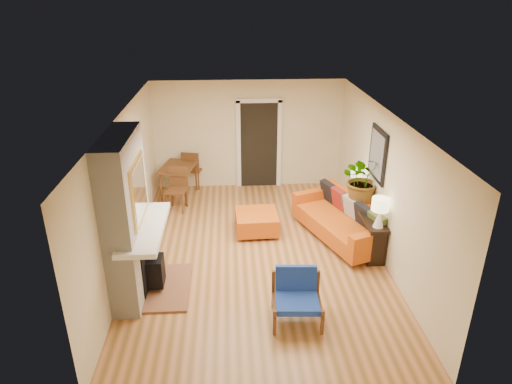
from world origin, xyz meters
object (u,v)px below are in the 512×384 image
lamp_near (380,209)px  houseplant (364,179)px  dining_table (182,173)px  sofa (344,220)px  ottoman (257,221)px  blue_chair (297,293)px  lamp_far (358,178)px  console_table (365,215)px

lamp_near → houseplant: (-0.01, 1.00, 0.15)m
dining_table → houseplant: houseplant is taller
sofa → ottoman: 1.71m
ottoman → houseplant: (2.01, -0.26, 0.97)m
sofa → dining_table: (-3.31, 2.10, 0.24)m
lamp_near → houseplant: houseplant is taller
blue_chair → lamp_near: size_ratio=1.40×
sofa → lamp_far: (0.34, 0.47, 0.69)m
lamp_near → houseplant: bearing=90.6°
lamp_far → lamp_near: bearing=-90.0°
console_table → lamp_near: (0.00, -0.74, 0.49)m
console_table → lamp_far: size_ratio=3.43×
blue_chair → houseplant: bearing=56.1°
lamp_near → lamp_far: bearing=90.0°
sofa → blue_chair: (-1.25, -2.31, 0.03)m
lamp_near → houseplant: size_ratio=0.55×
blue_chair → dining_table: 4.86m
sofa → ottoman: (-1.68, 0.31, -0.14)m
console_table → blue_chair: bearing=-127.1°
blue_chair → lamp_far: lamp_far is taller
ottoman → dining_table: 2.45m
ottoman → dining_table: bearing=132.2°
sofa → lamp_near: lamp_near is taller
dining_table → houseplant: (3.64, -2.05, 0.59)m
console_table → lamp_far: 0.84m
sofa → console_table: size_ratio=1.28×
ottoman → lamp_far: 2.19m
dining_table → lamp_near: size_ratio=3.34×
sofa → lamp_near: 1.22m
lamp_near → lamp_far: (0.00, 1.42, 0.00)m
sofa → ottoman: bearing=169.7°
lamp_near → sofa: bearing=109.7°
blue_chair → houseplant: size_ratio=0.77×
dining_table → lamp_near: bearing=-39.9°
ottoman → lamp_near: size_ratio=1.58×
lamp_far → console_table: bearing=-90.0°
dining_table → lamp_near: lamp_near is taller
ottoman → sofa: bearing=-10.3°
ottoman → console_table: console_table is taller
sofa → houseplant: 0.90m
sofa → blue_chair: bearing=-118.5°
houseplant → console_table: bearing=-87.7°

